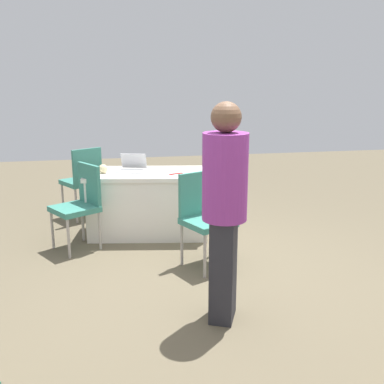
{
  "coord_description": "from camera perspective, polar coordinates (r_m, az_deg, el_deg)",
  "views": [
    {
      "loc": [
        0.88,
        3.65,
        1.85
      ],
      "look_at": [
        0.16,
        -0.04,
        0.9
      ],
      "focal_mm": 41.52,
      "sensor_mm": 36.0,
      "label": 1
    }
  ],
  "objects": [
    {
      "name": "person_attendee_browsing",
      "position": [
        3.34,
        4.2,
        -1.46
      ],
      "size": [
        0.45,
        0.45,
        1.7
      ],
      "rotation": [
        0.0,
        0.0,
        1.15
      ],
      "color": "#26262D",
      "rests_on": "ground"
    },
    {
      "name": "scissors_red",
      "position": [
        5.24,
        -2.07,
        2.37
      ],
      "size": [
        0.18,
        0.1,
        0.01
      ],
      "primitive_type": "cube",
      "rotation": [
        0.0,
        0.0,
        0.39
      ],
      "color": "red",
      "rests_on": "table_foreground"
    },
    {
      "name": "chair_tucked_left",
      "position": [
        4.47,
        1.53,
        -2.8
      ],
      "size": [
        0.58,
        0.58,
        0.95
      ],
      "rotation": [
        0.0,
        0.0,
        0.43
      ],
      "color": "#9E9993",
      "rests_on": "ground"
    },
    {
      "name": "chair_by_pillar",
      "position": [
        5.09,
        -14.18,
        -1.17
      ],
      "size": [
        0.61,
        0.61,
        0.95
      ],
      "rotation": [
        0.0,
        0.0,
        -1.02
      ],
      "color": "#9E9993",
      "rests_on": "ground"
    },
    {
      "name": "laptop_silver",
      "position": [
        5.44,
        -7.7,
        3.07
      ],
      "size": [
        0.39,
        0.37,
        0.21
      ],
      "rotation": [
        0.0,
        0.0,
        -0.3
      ],
      "color": "silver",
      "rests_on": "table_foreground"
    },
    {
      "name": "yarn_ball",
      "position": [
        5.37,
        -11.36,
        2.93
      ],
      "size": [
        0.11,
        0.11,
        0.11
      ],
      "primitive_type": "sphere",
      "color": "beige",
      "rests_on": "table_foreground"
    },
    {
      "name": "table_foreground",
      "position": [
        5.47,
        -5.56,
        -1.36
      ],
      "size": [
        1.57,
        1.0,
        0.77
      ],
      "rotation": [
        0.0,
        0.0,
        -0.17
      ],
      "color": "silver",
      "rests_on": "ground"
    },
    {
      "name": "chair_aisle",
      "position": [
        6.17,
        -13.8,
        1.79
      ],
      "size": [
        0.61,
        0.61,
        0.98
      ],
      "rotation": [
        0.0,
        0.0,
        3.69
      ],
      "color": "#9E9993",
      "rests_on": "ground"
    },
    {
      "name": "ground_plane",
      "position": [
        4.18,
        2.27,
        -12.09
      ],
      "size": [
        14.4,
        14.4,
        0.0
      ],
      "primitive_type": "plane",
      "color": "brown"
    }
  ]
}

